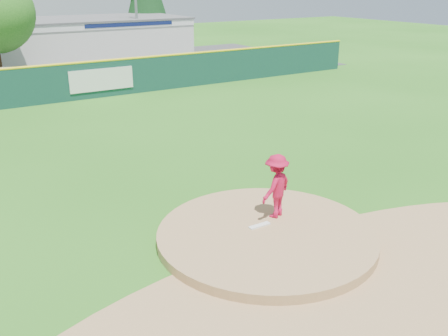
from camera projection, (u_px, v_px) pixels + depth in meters
ground at (266, 240)px, 12.59m from camera, size 120.00×120.00×0.00m
pitchers_mound at (266, 240)px, 12.59m from camera, size 5.50×5.50×0.50m
pitching_rubber at (260, 226)px, 12.73m from camera, size 0.60×0.15×0.04m
infield_dirt_arc at (354, 300)px, 10.21m from camera, size 15.40×15.40×0.01m
parking_lot at (28, 76)px, 33.93m from camera, size 44.00×16.00×0.02m
pitcher at (276, 186)px, 13.00m from camera, size 1.27×0.99×1.72m
van at (14, 81)px, 28.19m from camera, size 6.20×4.73×1.56m
pool_building_grp at (89, 39)px, 40.30m from camera, size 15.20×8.20×3.31m
fence_banners at (27, 87)px, 25.48m from camera, size 11.47×0.04×1.20m
outfield_fence at (63, 82)px, 26.44m from camera, size 40.00×0.14×2.07m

